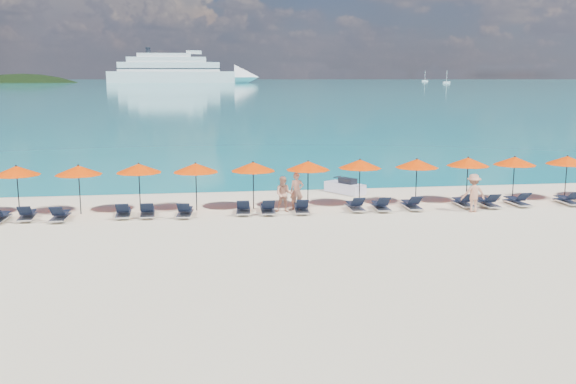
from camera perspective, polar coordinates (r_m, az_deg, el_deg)
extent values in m
plane|color=beige|center=(25.39, 0.97, -3.87)|extent=(1400.00, 1400.00, 0.00)
cube|color=#1FA9B2|center=(684.34, -7.99, 9.71)|extent=(1600.00, 1300.00, 0.01)
ellipsoid|color=black|center=(603.69, -22.30, 5.65)|extent=(162.00, 126.00, 85.50)
cube|color=white|center=(549.03, -10.28, 10.01)|extent=(104.24, 22.61, 9.42)
cone|color=white|center=(548.20, -3.68, 10.15)|extent=(21.47, 21.47, 20.72)
cube|color=white|center=(549.20, -10.51, 10.89)|extent=(83.43, 19.03, 7.54)
cube|color=white|center=(549.45, -10.73, 11.47)|extent=(64.72, 16.47, 4.71)
cube|color=white|center=(549.69, -10.94, 11.85)|extent=(43.90, 12.89, 3.30)
cube|color=black|center=(549.19, -10.50, 10.74)|extent=(84.47, 19.26, 0.85)
cube|color=black|center=(549.23, -10.51, 11.08)|extent=(82.38, 18.81, 0.85)
cylinder|color=black|center=(551.01, -12.33, 12.19)|extent=(4.14, 4.14, 5.18)
cube|color=white|center=(527.56, 13.91, 9.43)|extent=(5.50, 1.83, 1.47)
cylinder|color=white|center=(527.53, 13.93, 9.95)|extent=(0.33, 0.33, 9.17)
cube|color=white|center=(661.87, 12.07, 9.63)|extent=(5.85, 1.95, 1.56)
cylinder|color=white|center=(661.84, 12.09, 10.07)|extent=(0.35, 0.35, 9.75)
cube|color=white|center=(34.46, 5.07, 0.37)|extent=(1.98, 2.43, 0.53)
cube|color=black|center=(34.26, 5.32, 0.96)|extent=(0.93, 1.08, 0.34)
cylinder|color=black|center=(34.77, 4.41, 1.36)|extent=(0.48, 0.33, 0.06)
imported|color=tan|center=(30.09, 0.79, 0.07)|extent=(0.65, 0.45, 1.74)
imported|color=tan|center=(29.51, -0.37, -0.20)|extent=(0.90, 0.65, 1.67)
imported|color=tan|center=(30.71, 16.16, -0.09)|extent=(1.16, 0.57, 1.78)
cylinder|color=black|center=(31.39, -22.87, 0.11)|extent=(0.05, 0.05, 2.20)
cone|color=#F23B00|center=(31.25, -22.99, 1.77)|extent=(2.10, 2.10, 0.42)
sphere|color=black|center=(31.22, -23.02, 2.17)|extent=(0.08, 0.08, 0.08)
cylinder|color=black|center=(30.55, -18.04, 0.15)|extent=(0.05, 0.05, 2.20)
cone|color=#F23B00|center=(30.41, -18.13, 1.86)|extent=(2.10, 2.10, 0.42)
sphere|color=black|center=(30.38, -18.15, 2.27)|extent=(0.08, 0.08, 0.08)
cylinder|color=black|center=(30.46, -13.06, 0.37)|extent=(0.05, 0.05, 2.20)
cone|color=#F23B00|center=(30.32, -13.13, 2.08)|extent=(2.10, 2.10, 0.42)
sphere|color=black|center=(30.29, -13.14, 2.49)|extent=(0.08, 0.08, 0.08)
cylinder|color=black|center=(30.10, -8.16, 0.42)|extent=(0.05, 0.05, 2.20)
cone|color=#F23B00|center=(29.96, -8.21, 2.15)|extent=(2.10, 2.10, 0.42)
sphere|color=black|center=(29.93, -8.22, 2.57)|extent=(0.08, 0.08, 0.08)
cylinder|color=black|center=(30.21, -3.10, 0.54)|extent=(0.05, 0.05, 2.20)
cone|color=#F23B00|center=(30.07, -3.12, 2.27)|extent=(2.10, 2.10, 0.42)
sphere|color=black|center=(30.04, -3.12, 2.69)|extent=(0.08, 0.08, 0.08)
cylinder|color=black|center=(30.53, 1.79, 0.66)|extent=(0.05, 0.05, 2.20)
cone|color=#F23B00|center=(30.39, 1.80, 2.37)|extent=(2.10, 2.10, 0.42)
sphere|color=black|center=(30.36, 1.80, 2.78)|extent=(0.08, 0.08, 0.08)
cylinder|color=black|center=(31.31, 6.38, 0.84)|extent=(0.05, 0.05, 2.20)
cone|color=#F23B00|center=(31.17, 6.42, 2.51)|extent=(2.10, 2.10, 0.42)
sphere|color=black|center=(31.14, 6.42, 2.91)|extent=(0.08, 0.08, 0.08)
cylinder|color=black|center=(31.91, 11.33, 0.88)|extent=(0.05, 0.05, 2.20)
cone|color=#F23B00|center=(31.78, 11.38, 2.52)|extent=(2.10, 2.10, 0.42)
sphere|color=black|center=(31.75, 11.40, 2.91)|extent=(0.08, 0.08, 0.08)
cylinder|color=black|center=(33.10, 15.63, 1.03)|extent=(0.05, 0.05, 2.20)
cone|color=#F23B00|center=(32.97, 15.71, 2.61)|extent=(2.10, 2.10, 0.42)
sphere|color=black|center=(32.94, 15.73, 2.99)|extent=(0.08, 0.08, 0.08)
cylinder|color=black|center=(34.12, 19.41, 1.10)|extent=(0.05, 0.05, 2.20)
cone|color=#F23B00|center=(34.00, 19.50, 2.63)|extent=(2.10, 2.10, 0.42)
sphere|color=black|center=(33.97, 19.53, 2.99)|extent=(0.08, 0.08, 0.08)
cylinder|color=black|center=(35.39, 23.47, 1.14)|extent=(0.05, 0.05, 2.20)
cone|color=#F23B00|center=(35.27, 23.58, 2.61)|extent=(2.10, 2.10, 0.42)
sphere|color=black|center=(35.24, 23.61, 2.97)|extent=(0.08, 0.08, 0.08)
cube|color=silver|center=(30.34, -24.25, -2.17)|extent=(0.67, 1.72, 0.06)
cube|color=black|center=(30.54, -24.13, -1.78)|extent=(0.59, 1.12, 0.04)
cube|color=silver|center=(30.25, -22.16, -2.05)|extent=(0.76, 1.74, 0.06)
cube|color=black|center=(30.46, -22.10, -1.66)|extent=(0.64, 1.14, 0.04)
cube|color=black|center=(29.64, -22.38, -1.50)|extent=(0.59, 0.58, 0.43)
cube|color=silver|center=(29.62, -19.57, -2.14)|extent=(0.67, 1.72, 0.06)
cube|color=black|center=(29.83, -19.49, -1.73)|extent=(0.58, 1.12, 0.04)
cube|color=black|center=(29.01, -19.86, -1.58)|extent=(0.57, 0.55, 0.43)
cube|color=silver|center=(29.49, -14.42, -1.91)|extent=(0.69, 1.72, 0.06)
cube|color=black|center=(29.70, -14.40, -1.51)|extent=(0.59, 1.12, 0.04)
cube|color=black|center=(28.87, -14.53, -1.35)|extent=(0.57, 0.56, 0.43)
cube|color=silver|center=(29.35, -12.37, -1.89)|extent=(0.70, 1.73, 0.06)
cube|color=black|center=(29.56, -12.37, -1.48)|extent=(0.60, 1.13, 0.04)
cube|color=black|center=(28.72, -12.42, -1.32)|extent=(0.58, 0.56, 0.43)
cube|color=silver|center=(29.04, -9.13, -1.90)|extent=(0.77, 1.75, 0.06)
cube|color=black|center=(29.25, -9.09, -1.49)|extent=(0.64, 1.14, 0.04)
cube|color=black|center=(28.43, -9.27, -1.33)|extent=(0.60, 0.58, 0.43)
cube|color=silver|center=(29.35, -3.98, -1.67)|extent=(0.78, 1.75, 0.06)
cube|color=black|center=(29.56, -3.97, -1.26)|extent=(0.65, 1.15, 0.04)
cube|color=black|center=(28.72, -4.01, -1.10)|extent=(0.60, 0.59, 0.43)
cube|color=silver|center=(29.32, -1.81, -1.66)|extent=(0.70, 1.73, 0.06)
cube|color=black|center=(29.54, -1.85, -1.25)|extent=(0.60, 1.12, 0.04)
cube|color=black|center=(28.70, -1.75, -1.08)|extent=(0.57, 0.56, 0.43)
cube|color=silver|center=(29.47, 1.20, -1.59)|extent=(0.77, 1.75, 0.06)
cube|color=black|center=(29.68, 1.17, -1.19)|extent=(0.64, 1.14, 0.04)
cube|color=black|center=(28.85, 1.29, -1.02)|extent=(0.60, 0.58, 0.43)
cube|color=silver|center=(30.11, 5.98, -1.39)|extent=(0.63, 1.70, 0.06)
cube|color=black|center=(30.32, 5.87, -1.00)|extent=(0.56, 1.10, 0.04)
cube|color=black|center=(29.51, 6.25, -0.83)|extent=(0.55, 0.54, 0.43)
cube|color=silver|center=(30.30, 8.23, -1.37)|extent=(0.69, 1.72, 0.06)
cube|color=black|center=(30.51, 8.13, -0.98)|extent=(0.59, 1.12, 0.04)
cube|color=black|center=(29.70, 8.51, -0.81)|extent=(0.57, 0.56, 0.43)
cube|color=silver|center=(30.82, 10.91, -1.25)|extent=(0.65, 1.71, 0.06)
cube|color=black|center=(31.02, 10.78, -0.87)|extent=(0.57, 1.11, 0.04)
cube|color=black|center=(30.23, 11.26, -0.70)|extent=(0.56, 0.55, 0.43)
cube|color=silver|center=(31.97, 15.32, -1.02)|extent=(0.63, 1.71, 0.06)
cube|color=black|center=(32.17, 15.16, -0.65)|extent=(0.56, 1.10, 0.04)
cube|color=black|center=(31.40, 15.75, -0.48)|extent=(0.55, 0.54, 0.43)
cube|color=silver|center=(32.23, 17.29, -1.03)|extent=(0.67, 1.72, 0.06)
cube|color=black|center=(32.42, 17.11, -0.67)|extent=(0.58, 1.12, 0.04)
cube|color=black|center=(31.68, 17.78, -0.49)|extent=(0.57, 0.55, 0.43)
cube|color=silver|center=(33.05, 19.68, -0.90)|extent=(0.71, 1.73, 0.06)
cube|color=black|center=(33.23, 19.47, -0.54)|extent=(0.61, 1.13, 0.04)
cube|color=black|center=(32.51, 20.21, -0.37)|extent=(0.58, 0.56, 0.43)
cube|color=silver|center=(34.23, 23.57, -0.79)|extent=(0.63, 1.70, 0.06)
cube|color=black|center=(34.41, 23.37, -0.45)|extent=(0.55, 1.10, 0.04)
cube|color=black|center=(33.70, 24.11, -0.28)|extent=(0.55, 0.54, 0.43)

